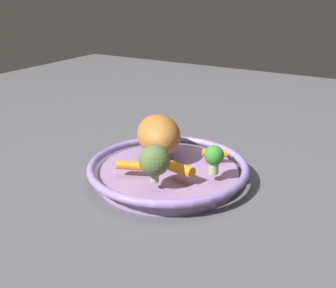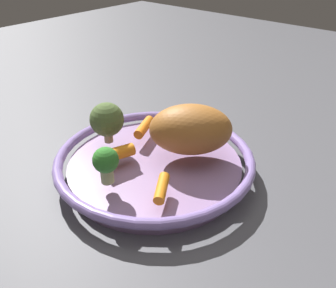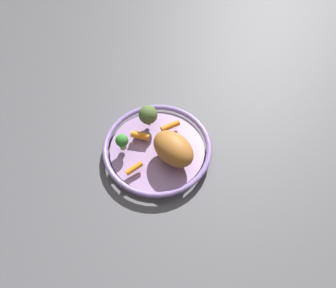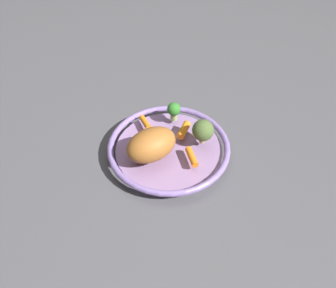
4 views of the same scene
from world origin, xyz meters
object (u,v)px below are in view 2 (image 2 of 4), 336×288
broccoli_floret_large (105,162)px  broccoli_floret_small (107,120)px  roast_chicken_piece (191,129)px  baby_carrot_center (118,153)px  serving_bowl (155,163)px  baby_carrot_back (162,188)px  baby_carrot_right (144,127)px

broccoli_floret_large → broccoli_floret_small: size_ratio=0.79×
roast_chicken_piece → broccoli_floret_large: roast_chicken_piece is taller
roast_chicken_piece → baby_carrot_center: bearing=-127.2°
broccoli_floret_small → serving_bowl: bearing=14.7°
baby_carrot_back → broccoli_floret_large: broccoli_floret_large is taller
baby_carrot_center → broccoli_floret_small: 0.07m
baby_carrot_right → broccoli_floret_small: size_ratio=0.84×
broccoli_floret_small → baby_carrot_right: bearing=72.1°
serving_bowl → roast_chicken_piece: (0.04, 0.05, 0.06)m
serving_bowl → roast_chicken_piece: 0.08m
baby_carrot_back → broccoli_floret_large: size_ratio=0.92×
serving_bowl → broccoli_floret_small: (-0.09, -0.02, 0.06)m
roast_chicken_piece → broccoli_floret_large: size_ratio=2.36×
serving_bowl → baby_carrot_center: size_ratio=6.00×
roast_chicken_piece → baby_carrot_center: 0.12m
roast_chicken_piece → broccoli_floret_large: 0.15m
baby_carrot_center → broccoli_floret_small: bearing=152.8°
serving_bowl → roast_chicken_piece: roast_chicken_piece is taller
roast_chicken_piece → broccoli_floret_small: (-0.12, -0.07, 0.00)m
serving_bowl → baby_carrot_right: bearing=146.4°
roast_chicken_piece → baby_carrot_right: 0.11m
serving_bowl → baby_carrot_center: baby_carrot_center is taller
serving_bowl → broccoli_floret_large: broccoli_floret_large is taller
baby_carrot_right → baby_carrot_back: bearing=-38.3°
serving_bowl → broccoli_floret_large: 0.11m
serving_bowl → baby_carrot_back: size_ratio=6.30×
baby_carrot_right → broccoli_floret_small: 0.08m
baby_carrot_back → baby_carrot_center: bearing=170.3°
baby_carrot_back → broccoli_floret_large: 0.09m
serving_bowl → broccoli_floret_small: broccoli_floret_small is taller
baby_carrot_center → broccoli_floret_small: size_ratio=0.77×
baby_carrot_center → baby_carrot_right: size_ratio=0.91×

